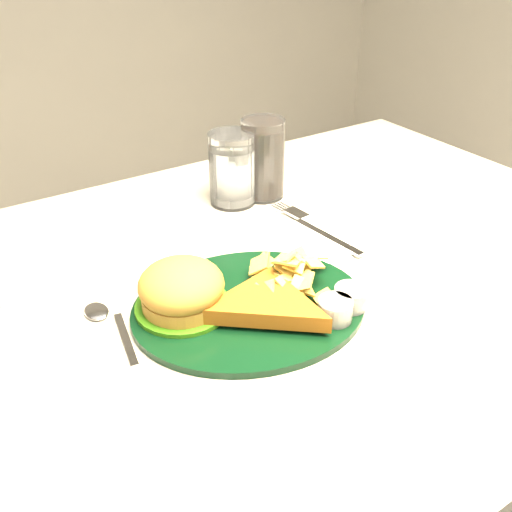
{
  "coord_description": "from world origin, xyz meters",
  "views": [
    {
      "loc": [
        -0.36,
        -0.53,
        1.18
      ],
      "look_at": [
        -0.02,
        -0.02,
        0.8
      ],
      "focal_mm": 40.0,
      "sensor_mm": 36.0,
      "label": 1
    }
  ],
  "objects_px": {
    "dinner_plate": "(249,287)",
    "water_glass": "(232,169)",
    "table": "(261,459)",
    "cola_glass": "(263,159)",
    "fork_napkin": "(324,234)"
  },
  "relations": [
    {
      "from": "water_glass",
      "to": "table",
      "type": "bearing_deg",
      "value": -110.91
    },
    {
      "from": "dinner_plate",
      "to": "water_glass",
      "type": "height_order",
      "value": "water_glass"
    },
    {
      "from": "water_glass",
      "to": "cola_glass",
      "type": "distance_m",
      "value": 0.06
    },
    {
      "from": "table",
      "to": "water_glass",
      "type": "bearing_deg",
      "value": 69.09
    },
    {
      "from": "dinner_plate",
      "to": "fork_napkin",
      "type": "distance_m",
      "value": 0.21
    },
    {
      "from": "table",
      "to": "fork_napkin",
      "type": "xyz_separation_m",
      "value": [
        0.13,
        0.04,
        0.38
      ]
    },
    {
      "from": "table",
      "to": "water_glass",
      "type": "relative_size",
      "value": 9.98
    },
    {
      "from": "fork_napkin",
      "to": "cola_glass",
      "type": "bearing_deg",
      "value": 82.55
    },
    {
      "from": "dinner_plate",
      "to": "table",
      "type": "bearing_deg",
      "value": 58.93
    },
    {
      "from": "dinner_plate",
      "to": "water_glass",
      "type": "xyz_separation_m",
      "value": [
        0.14,
        0.27,
        0.03
      ]
    },
    {
      "from": "water_glass",
      "to": "fork_napkin",
      "type": "xyz_separation_m",
      "value": [
        0.05,
        -0.18,
        -0.05
      ]
    },
    {
      "from": "table",
      "to": "dinner_plate",
      "type": "distance_m",
      "value": 0.42
    },
    {
      "from": "table",
      "to": "cola_glass",
      "type": "height_order",
      "value": "cola_glass"
    },
    {
      "from": "water_glass",
      "to": "fork_napkin",
      "type": "distance_m",
      "value": 0.19
    },
    {
      "from": "table",
      "to": "cola_glass",
      "type": "distance_m",
      "value": 0.51
    }
  ]
}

